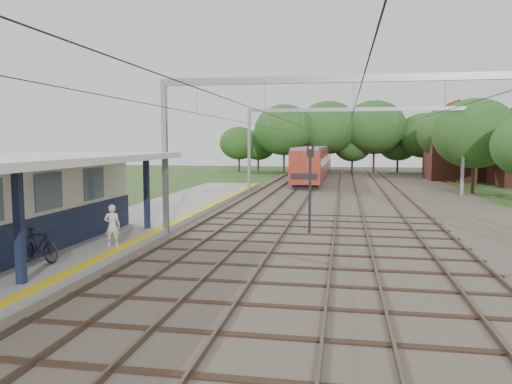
# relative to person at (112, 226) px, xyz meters

# --- Properties ---
(ballast_bed) EXTENTS (18.00, 90.00, 0.10)m
(ballast_bed) POSITION_rel_person_xyz_m (9.61, 19.05, -1.10)
(ballast_bed) COLOR #473D33
(ballast_bed) RESTS_ON ground
(platform) EXTENTS (5.00, 52.00, 0.35)m
(platform) POSITION_rel_person_xyz_m (-1.89, 3.05, -0.98)
(platform) COLOR gray
(platform) RESTS_ON ground
(yellow_stripe) EXTENTS (0.45, 52.00, 0.01)m
(yellow_stripe) POSITION_rel_person_xyz_m (0.36, 3.05, -0.80)
(yellow_stripe) COLOR yellow
(yellow_stripe) RESTS_ON platform
(rail_tracks) EXTENTS (11.80, 88.00, 0.15)m
(rail_tracks) POSITION_rel_person_xyz_m (7.11, 19.05, -0.98)
(rail_tracks) COLOR brown
(rail_tracks) RESTS_ON ballast_bed
(catenary_system) EXTENTS (17.22, 88.00, 7.00)m
(catenary_system) POSITION_rel_person_xyz_m (8.99, 14.33, 4.36)
(catenary_system) COLOR gray
(catenary_system) RESTS_ON ground
(tree_band) EXTENTS (31.72, 30.88, 8.82)m
(tree_band) POSITION_rel_person_xyz_m (9.45, 46.17, 3.77)
(tree_band) COLOR #382619
(tree_band) RESTS_ON ground
(house_far) EXTENTS (8.00, 6.12, 8.66)m
(house_far) POSITION_rel_person_xyz_m (21.61, 41.05, 2.08)
(house_far) COLOR brown
(house_far) RESTS_ON ground
(person) EXTENTS (0.66, 0.52, 1.61)m
(person) POSITION_rel_person_xyz_m (0.00, 0.00, 0.00)
(person) COLOR beige
(person) RESTS_ON platform
(bicycle) EXTENTS (1.93, 1.10, 1.12)m
(bicycle) POSITION_rel_person_xyz_m (-1.31, -2.61, -0.24)
(bicycle) COLOR black
(bicycle) RESTS_ON platform
(train) EXTENTS (2.75, 34.28, 3.63)m
(train) POSITION_rel_person_xyz_m (5.11, 42.75, 0.88)
(train) COLOR black
(train) RESTS_ON ballast_bed
(signal_post) EXTENTS (0.32, 0.29, 4.10)m
(signal_post) POSITION_rel_person_xyz_m (6.96, 5.57, 1.37)
(signal_post) COLOR black
(signal_post) RESTS_ON ground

